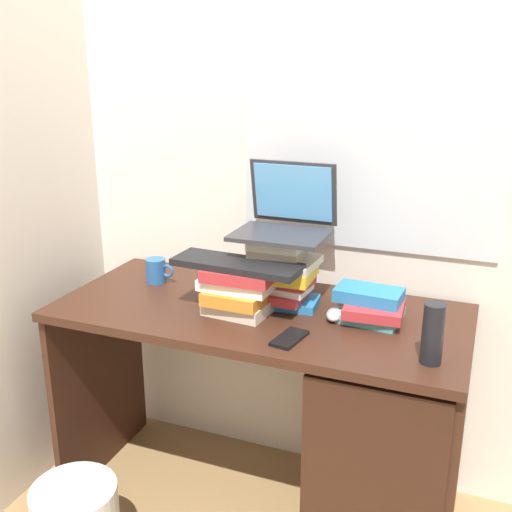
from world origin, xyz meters
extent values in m
plane|color=#9E7A4C|center=(0.00, 0.00, 0.00)|extent=(6.00, 6.00, 0.00)
cube|color=silver|center=(0.00, 0.35, 1.30)|extent=(6.00, 0.05, 2.60)
cube|color=silver|center=(0.27, 0.32, 1.33)|extent=(0.90, 0.01, 0.80)
cube|color=beige|center=(-0.87, 0.00, 1.30)|extent=(0.05, 6.00, 2.60)
cube|color=#381E14|center=(0.00, 0.00, 0.76)|extent=(1.36, 0.62, 0.03)
cube|color=#381E14|center=(-0.67, 0.00, 0.37)|extent=(0.02, 0.57, 0.75)
cube|color=#381E14|center=(0.67, 0.00, 0.37)|extent=(0.02, 0.57, 0.75)
cube|color=#321B12|center=(0.45, -0.03, 0.37)|extent=(0.41, 0.53, 0.71)
cube|color=#2672B2|center=(0.06, 0.06, 0.79)|extent=(0.24, 0.15, 0.03)
cube|color=#B22D33|center=(0.06, 0.05, 0.82)|extent=(0.17, 0.17, 0.03)
cube|color=white|center=(0.04, 0.05, 0.84)|extent=(0.23, 0.14, 0.02)
cube|color=#B22D33|center=(0.04, 0.06, 0.86)|extent=(0.25, 0.14, 0.02)
cube|color=yellow|center=(0.05, 0.05, 0.90)|extent=(0.24, 0.18, 0.04)
cube|color=beige|center=(0.06, 0.07, 0.93)|extent=(0.23, 0.19, 0.03)
cube|color=gray|center=(0.04, 0.06, 0.96)|extent=(0.18, 0.16, 0.03)
cube|color=beige|center=(0.04, 0.06, 1.00)|extent=(0.17, 0.15, 0.04)
cube|color=beige|center=(-0.05, -0.06, 0.80)|extent=(0.21, 0.16, 0.04)
cube|color=orange|center=(-0.05, -0.06, 0.84)|extent=(0.19, 0.18, 0.04)
cube|color=white|center=(-0.06, -0.06, 0.88)|extent=(0.23, 0.13, 0.04)
cube|color=#B22D33|center=(-0.04, -0.06, 0.91)|extent=(0.23, 0.16, 0.04)
cube|color=teal|center=(0.36, 0.06, 0.79)|extent=(0.20, 0.18, 0.03)
cube|color=#B22D33|center=(0.37, 0.04, 0.82)|extent=(0.19, 0.19, 0.03)
cube|color=#2672B2|center=(0.35, 0.06, 0.86)|extent=(0.21, 0.13, 0.04)
cube|color=#2D2D33|center=(0.05, 0.06, 1.02)|extent=(0.30, 0.22, 0.01)
cube|color=#2D2D33|center=(0.05, 0.19, 1.14)|extent=(0.30, 0.05, 0.22)
cube|color=#59A5E5|center=(0.05, 0.18, 1.14)|extent=(0.27, 0.04, 0.19)
cube|color=black|center=(-0.05, -0.06, 0.94)|extent=(0.43, 0.16, 0.02)
ellipsoid|color=#A5A8AD|center=(0.26, 0.01, 0.79)|extent=(0.06, 0.10, 0.04)
cylinder|color=#265999|center=(-0.45, 0.10, 0.82)|extent=(0.07, 0.07, 0.09)
torus|color=#265999|center=(-0.40, 0.10, 0.82)|extent=(0.05, 0.01, 0.05)
cylinder|color=black|center=(0.57, -0.18, 0.86)|extent=(0.06, 0.06, 0.17)
cube|color=black|center=(0.17, -0.18, 0.78)|extent=(0.09, 0.15, 0.01)
camera|label=1|loc=(0.68, -1.76, 1.58)|focal=43.13mm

